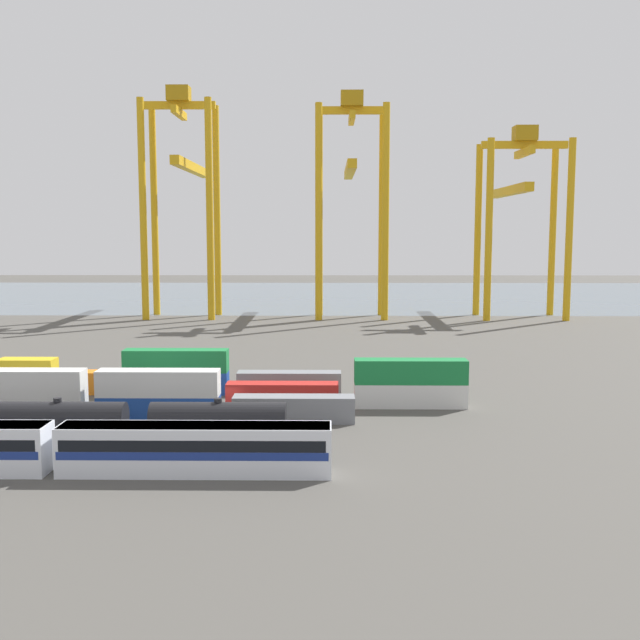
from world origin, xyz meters
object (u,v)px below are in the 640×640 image
Objects in this scene: shipping_container_10 at (282,395)px; gantry_crane_east at (520,203)px; freight_tank_row at (58,422)px; gantry_crane_west at (183,183)px; passenger_train at (54,446)px; gantry_crane_central at (351,186)px; shipping_container_3 at (159,408)px; shipping_container_11 at (410,395)px.

gantry_crane_east is at bearing 61.90° from shipping_container_10.
freight_tank_row is at bearing -142.60° from shipping_container_10.
gantry_crane_east is (74.49, -0.57, -4.56)m from gantry_crane_west.
passenger_train is at bearing -119.80° from gantry_crane_east.
shipping_container_10 is 92.81m from gantry_crane_central.
freight_tank_row is at bearing 107.82° from passenger_train.
gantry_crane_central is at bearing 83.61° from shipping_container_10.
freight_tank_row is 3.35× the size of shipping_container_10.
shipping_container_10 is at bearing -72.86° from gantry_crane_west.
shipping_container_3 is at bearing -80.79° from gantry_crane_west.
shipping_container_11 is at bearing -87.43° from gantry_crane_central.
shipping_container_3 is 13.59m from shipping_container_10.
passenger_train reaches higher than shipping_container_11.
gantry_crane_central is (9.86, 88.06, 27.62)m from shipping_container_10.
gantry_crane_central is at bearing -179.74° from gantry_crane_east.
shipping_container_10 is at bearing 37.40° from freight_tank_row.
gantry_crane_east reaches higher than freight_tank_row.
gantry_crane_east reaches higher than passenger_train.
shipping_container_3 is 0.29× the size of gantry_crane_east.
gantry_crane_west reaches higher than gantry_crane_central.
gantry_crane_central reaches higher than shipping_container_11.
passenger_train is at bearing -105.52° from shipping_container_3.
gantry_crane_west is at bearing 178.86° from gantry_crane_central.
shipping_container_10 is (11.93, 6.49, 0.00)m from shipping_container_3.
gantry_crane_east is (59.04, 94.72, 23.80)m from shipping_container_3.
shipping_container_11 is 0.24× the size of gantry_crane_west.
freight_tank_row is at bearing -131.42° from shipping_container_3.
gantry_crane_east is (33.29, 88.23, 23.80)m from shipping_container_11.
freight_tank_row is at bearing -105.74° from gantry_crane_central.
passenger_train is 0.87× the size of gantry_crane_west.
shipping_container_10 is at bearing -96.39° from gantry_crane_central.
gantry_crane_west reaches higher than passenger_train.
passenger_train is 116.99m from gantry_crane_central.
gantry_crane_central reaches higher than freight_tank_row.
shipping_container_10 is 0.24× the size of gantry_crane_west.
shipping_container_3 is 114.12m from gantry_crane_east.
shipping_container_11 is at bearing -110.67° from gantry_crane_east.
passenger_train is at bearing -72.18° from freight_tank_row.
shipping_container_10 is 1.00× the size of shipping_container_11.
shipping_container_3 is 26.56m from shipping_container_11.
freight_tank_row is 0.98× the size of gantry_crane_east.
shipping_container_3 is at bearing -165.85° from shipping_container_11.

